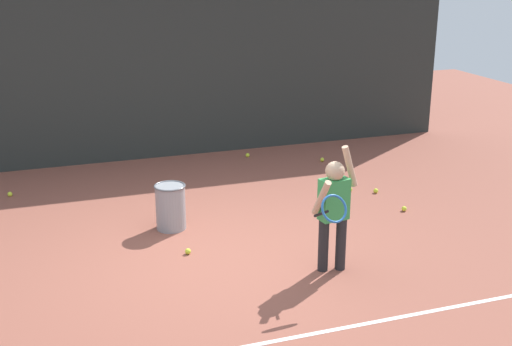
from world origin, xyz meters
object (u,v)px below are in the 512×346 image
object	(u,v)px
tennis_ball_6	(174,193)
tennis_ball_1	(322,160)
tennis_ball_4	(404,209)
ball_hopper	(171,206)
tennis_ball_5	(10,194)
tennis_ball_0	(188,251)
tennis_ball_8	(350,189)
tennis_ball_7	(248,155)
tennis_player	(334,207)
tennis_ball_2	(376,191)

from	to	relation	value
tennis_ball_6	tennis_ball_1	bearing A→B (deg)	16.61
tennis_ball_4	ball_hopper	bearing A→B (deg)	172.04
tennis_ball_1	tennis_ball_5	size ratio (longest dim) A/B	1.00
ball_hopper	tennis_ball_0	size ratio (longest dim) A/B	8.52
tennis_ball_1	tennis_ball_8	bearing A→B (deg)	-98.57
ball_hopper	tennis_ball_5	bearing A→B (deg)	135.94
tennis_ball_8	tennis_ball_6	bearing A→B (deg)	164.67
tennis_ball_4	tennis_ball_5	size ratio (longest dim) A/B	1.00
tennis_ball_5	tennis_ball_8	bearing A→B (deg)	-16.43
tennis_ball_6	tennis_ball_7	bearing A→B (deg)	42.56
tennis_player	tennis_ball_2	bearing A→B (deg)	42.24
tennis_ball_1	ball_hopper	bearing A→B (deg)	-146.39
tennis_ball_0	tennis_ball_2	bearing A→B (deg)	20.38
tennis_ball_0	tennis_ball_6	world-z (taller)	same
tennis_ball_5	tennis_ball_7	xyz separation A→B (m)	(3.71, 0.72, 0.00)
tennis_ball_0	tennis_ball_6	distance (m)	1.94
tennis_ball_5	tennis_ball_7	world-z (taller)	same
ball_hopper	tennis_ball_5	world-z (taller)	ball_hopper
tennis_ball_1	tennis_ball_7	xyz separation A→B (m)	(-1.07, 0.64, 0.00)
tennis_ball_0	tennis_ball_1	distance (m)	3.94
tennis_ball_2	ball_hopper	bearing A→B (deg)	-173.98
tennis_ball_8	tennis_ball_5	bearing A→B (deg)	163.57
tennis_ball_7	tennis_ball_1	bearing A→B (deg)	-30.80
tennis_player	tennis_ball_4	xyz separation A→B (m)	(1.63, 1.25, -0.69)
tennis_ball_6	tennis_player	bearing A→B (deg)	-68.72
tennis_ball_2	tennis_ball_4	world-z (taller)	same
tennis_ball_5	tennis_ball_7	distance (m)	3.78
ball_hopper	tennis_ball_4	bearing A→B (deg)	-7.96
tennis_ball_2	tennis_ball_5	bearing A→B (deg)	162.75
tennis_ball_6	tennis_ball_8	distance (m)	2.48
tennis_ball_1	tennis_ball_6	bearing A→B (deg)	-163.39
tennis_ball_1	tennis_ball_8	size ratio (longest dim) A/B	1.00
tennis_player	tennis_ball_8	distance (m)	2.61
tennis_ball_5	tennis_ball_8	xyz separation A→B (m)	(4.56, -1.34, 0.00)
ball_hopper	tennis_ball_1	world-z (taller)	ball_hopper
tennis_ball_4	tennis_ball_6	xyz separation A→B (m)	(-2.72, 1.56, 0.00)
ball_hopper	tennis_ball_0	xyz separation A→B (m)	(0.02, -0.79, -0.26)
tennis_ball_2	tennis_ball_1	bearing A→B (deg)	93.67
tennis_ball_2	tennis_ball_7	distance (m)	2.52
tennis_ball_2	tennis_ball_4	distance (m)	0.74
tennis_ball_1	tennis_ball_4	distance (m)	2.34
tennis_ball_2	tennis_ball_5	distance (m)	5.11
tennis_player	tennis_ball_0	bearing A→B (deg)	138.17
tennis_ball_1	tennis_ball_8	world-z (taller)	same
tennis_ball_4	tennis_ball_7	distance (m)	3.20
tennis_ball_6	tennis_ball_7	size ratio (longest dim) A/B	1.00
tennis_ball_0	tennis_ball_4	xyz separation A→B (m)	(2.98, 0.37, 0.00)
tennis_ball_5	tennis_ball_0	bearing A→B (deg)	-53.82
tennis_ball_1	tennis_player	bearing A→B (deg)	-112.83
tennis_player	tennis_ball_4	size ratio (longest dim) A/B	20.46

